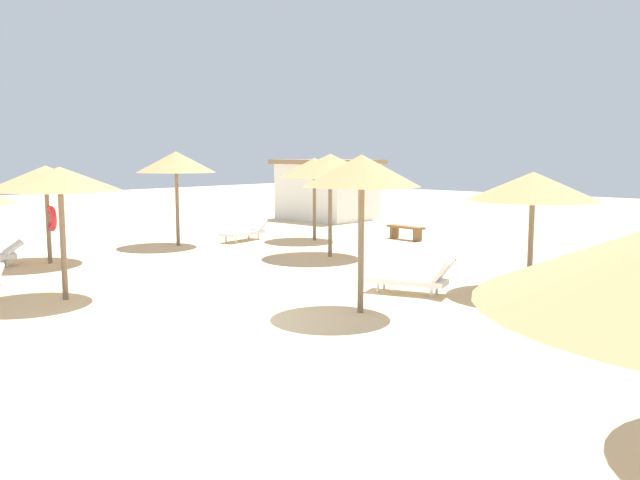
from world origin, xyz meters
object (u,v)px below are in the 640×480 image
(parasol_1, at_px, (60,179))
(parasol_2, at_px, (176,162))
(parasol_9, at_px, (533,186))
(parasol_8, at_px, (314,168))
(lounger_2, at_px, (245,232))
(lounger_3, at_px, (413,279))
(parasol_4, at_px, (46,178))
(beach_cabana, at_px, (328,189))
(parasol_3, at_px, (361,171))
(bench_0, at_px, (406,230))
(parasol_6, at_px, (330,166))

(parasol_1, height_order, parasol_2, parasol_2)
(parasol_2, distance_m, parasol_9, 11.92)
(parasol_9, bearing_deg, parasol_8, 160.54)
(lounger_2, bearing_deg, parasol_8, 45.56)
(lounger_2, distance_m, lounger_3, 10.01)
(parasol_2, height_order, parasol_4, parasol_2)
(parasol_9, bearing_deg, beach_cabana, 146.93)
(parasol_1, bearing_deg, lounger_3, 46.87)
(parasol_1, distance_m, parasol_2, 8.19)
(lounger_2, bearing_deg, parasol_1, -63.48)
(parasol_3, height_order, beach_cabana, parasol_3)
(beach_cabana, bearing_deg, parasol_3, -46.21)
(parasol_9, distance_m, bench_0, 9.38)
(parasol_8, relative_size, parasol_9, 1.03)
(parasol_4, height_order, bench_0, parasol_4)
(parasol_6, bearing_deg, bench_0, 97.03)
(parasol_4, distance_m, parasol_8, 8.83)
(parasol_1, distance_m, parasol_6, 8.10)
(parasol_2, distance_m, lounger_2, 3.43)
(parasol_1, distance_m, beach_cabana, 17.93)
(parasol_2, bearing_deg, parasol_6, 17.56)
(parasol_1, height_order, lounger_3, parasol_1)
(parasol_6, bearing_deg, parasol_9, -8.13)
(parasol_3, bearing_deg, parasol_9, 67.87)
(parasol_4, xyz_separation_m, bench_0, (4.36, 10.85, -2.02))
(lounger_2, bearing_deg, bench_0, 45.02)
(parasol_3, distance_m, parasol_4, 10.10)
(lounger_3, relative_size, bench_0, 1.27)
(parasol_3, height_order, parasol_4, parasol_3)
(parasol_1, height_order, parasol_6, parasol_6)
(parasol_6, bearing_deg, lounger_3, -29.41)
(parasol_8, bearing_deg, parasol_6, -40.04)
(parasol_2, distance_m, parasol_3, 10.79)
(parasol_6, height_order, parasol_8, parasol_6)
(beach_cabana, bearing_deg, lounger_2, -69.04)
(parasol_2, distance_m, beach_cabana, 10.25)
(bench_0, bearing_deg, parasol_2, -126.35)
(parasol_3, bearing_deg, lounger_3, 96.28)
(lounger_3, bearing_deg, parasol_9, 44.39)
(lounger_3, xyz_separation_m, bench_0, (-5.41, 7.41, 0.02))
(parasol_4, xyz_separation_m, parasol_6, (4.93, 6.17, 0.30))
(parasol_3, bearing_deg, bench_0, 120.67)
(parasol_3, bearing_deg, parasol_8, 137.60)
(parasol_2, relative_size, parasol_4, 1.04)
(parasol_4, bearing_deg, bench_0, 68.12)
(parasol_3, distance_m, beach_cabana, 18.18)
(lounger_2, relative_size, beach_cabana, 0.46)
(lounger_2, bearing_deg, parasol_4, -92.97)
(parasol_9, relative_size, lounger_2, 1.42)
(parasol_2, height_order, lounger_2, parasol_2)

